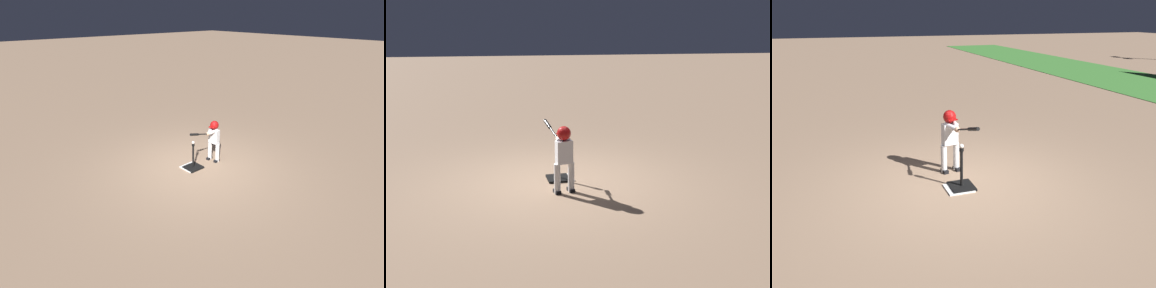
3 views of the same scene
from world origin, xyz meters
The scene contains 5 objects.
ground_plane centered at (0.00, 0.00, 0.00)m, with size 90.00×90.00×0.00m, color #93755B.
home_plate centered at (0.12, -0.12, 0.01)m, with size 0.44×0.44×0.02m, color white.
batting_tee centered at (0.09, -0.06, 0.09)m, with size 0.44×0.40×0.70m.
batter_child centered at (-0.60, -0.03, 0.73)m, with size 1.11×0.38×1.15m.
baseball centered at (0.09, -0.06, 0.73)m, with size 0.07×0.07×0.07m, color white.
Camera 1 is at (4.71, 5.17, 3.79)m, focal length 28.00 mm.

